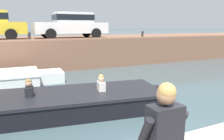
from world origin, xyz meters
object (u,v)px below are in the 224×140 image
Objects in this scene: mooring_bollard_mid at (29,36)px; person_seated_left at (161,135)px; car_centre_white at (71,24)px; mooring_bollard_east at (142,34)px; motorboat_passing at (52,104)px.

mooring_bollard_mid is 10.12m from person_seated_left.
car_centre_white is 4.47m from mooring_bollard_east.
car_centre_white is at bearing 79.93° from person_seated_left.
mooring_bollard_east is (4.12, -1.64, -0.61)m from car_centre_white.
car_centre_white reaches higher than mooring_bollard_mid.
car_centre_white reaches higher than mooring_bollard_east.
motorboat_passing is 15.70× the size of mooring_bollard_mid.
car_centre_white is (2.56, 7.51, 2.25)m from motorboat_passing.
car_centre_white is at bearing 32.24° from mooring_bollard_mid.
person_seated_left is at bearing -87.09° from mooring_bollard_mid.
mooring_bollard_mid reaches higher than motorboat_passing.
mooring_bollard_mid reaches higher than person_seated_left.
motorboat_passing is 1.60× the size of car_centre_white.
person_seated_left is at bearing -100.07° from car_centre_white.
mooring_bollard_east is at bearing 58.41° from person_seated_left.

